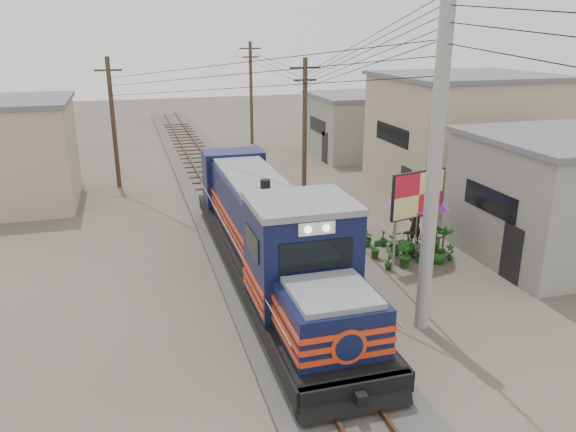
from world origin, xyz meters
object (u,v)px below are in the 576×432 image
object	(u,v)px
locomotive	(270,236)
billboard	(418,197)
market_umbrella	(419,198)
vendor	(415,224)

from	to	relation	value
locomotive	billboard	bearing A→B (deg)	-2.29
market_umbrella	vendor	world-z (taller)	market_umbrella
market_umbrella	vendor	bearing A→B (deg)	62.79
locomotive	vendor	xyz separation A→B (m)	(6.51, 1.83, -0.83)
market_umbrella	vendor	distance (m)	2.01
billboard	market_umbrella	xyz separation A→B (m)	(0.52, 0.86, -0.32)
locomotive	vendor	world-z (taller)	locomotive
billboard	vendor	distance (m)	2.96
market_umbrella	vendor	size ratio (longest dim) A/B	1.57
locomotive	vendor	bearing A→B (deg)	15.72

